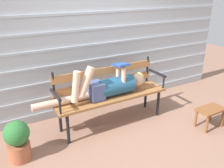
% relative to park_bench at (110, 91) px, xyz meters
% --- Properties ---
extents(ground_plane, '(12.00, 12.00, 0.00)m').
position_rel_park_bench_xyz_m(ground_plane, '(0.00, -0.13, -0.52)').
color(ground_plane, '#936B56').
extents(house_siding, '(5.42, 0.08, 2.23)m').
position_rel_park_bench_xyz_m(house_siding, '(0.00, 0.57, 0.59)').
color(house_siding, '#B2BCC6').
rests_on(house_siding, ground).
extents(park_bench, '(1.74, 0.44, 0.91)m').
position_rel_park_bench_xyz_m(park_bench, '(0.00, 0.00, 0.00)').
color(park_bench, '#9E6638').
rests_on(park_bench, ground).
extents(reclining_person, '(1.71, 0.27, 0.54)m').
position_rel_park_bench_xyz_m(reclining_person, '(-0.07, -0.07, 0.11)').
color(reclining_person, '#23567A').
extents(footstool, '(0.42, 0.25, 0.31)m').
position_rel_park_bench_xyz_m(footstool, '(1.22, -0.88, -0.28)').
color(footstool, brown).
rests_on(footstool, ground).
extents(potted_plant, '(0.30, 0.30, 0.52)m').
position_rel_park_bench_xyz_m(potted_plant, '(-1.39, -0.24, -0.24)').
color(potted_plant, '#AD5B3D').
rests_on(potted_plant, ground).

